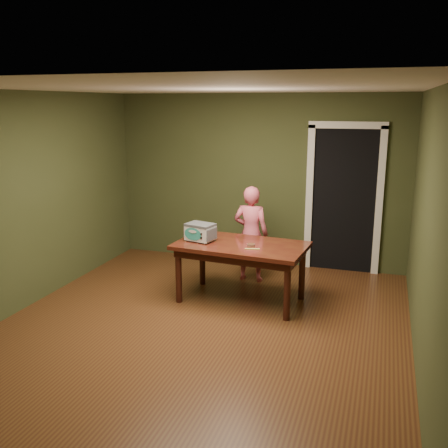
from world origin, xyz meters
TOP-DOWN VIEW (x-y plane):
  - floor at (0.00, 0.00)m, footprint 5.00×5.00m
  - room_shell at (0.00, 0.00)m, footprint 4.52×5.02m
  - doorway at (1.30, 2.78)m, footprint 1.10×0.66m
  - dining_table at (0.21, 0.86)m, footprint 1.67×1.03m
  - toy_oven at (-0.32, 0.83)m, footprint 0.41×0.32m
  - baking_pan at (0.35, 0.82)m, footprint 0.10×0.10m
  - spatula at (0.40, 0.67)m, footprint 0.18×0.07m
  - child at (0.13, 1.64)m, footprint 0.50×0.33m

SIDE VIEW (x-z plane):
  - floor at x=0.00m, z-range 0.00..0.00m
  - dining_table at x=0.21m, z-range 0.28..1.03m
  - child at x=0.13m, z-range 0.00..1.35m
  - spatula at x=0.40m, z-range 0.75..0.76m
  - baking_pan at x=0.35m, z-range 0.75..0.77m
  - toy_oven at x=-0.32m, z-range 0.76..0.98m
  - doorway at x=1.30m, z-range -0.07..2.18m
  - room_shell at x=0.00m, z-range 0.40..3.01m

